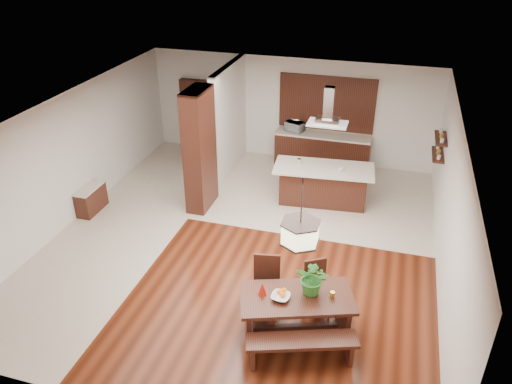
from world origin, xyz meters
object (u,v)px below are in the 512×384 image
(foliage_plant, at_px, (313,278))
(microwave, at_px, (295,126))
(fruit_bowl, at_px, (281,297))
(dining_chair_right, at_px, (318,287))
(hallway_console, at_px, (91,199))
(dining_bench, at_px, (301,351))
(island_cup, at_px, (341,169))
(kitchen_island, at_px, (323,184))
(pendant_lantern, at_px, (301,218))
(dining_table, at_px, (296,306))
(range_hood, at_px, (329,106))
(dining_chair_left, at_px, (266,286))

(foliage_plant, bearing_deg, microwave, 104.95)
(fruit_bowl, bearing_deg, dining_chair_right, 59.27)
(hallway_console, distance_m, dining_bench, 6.52)
(island_cup, bearing_deg, kitchen_island, 164.47)
(microwave, bearing_deg, island_cup, -33.46)
(pendant_lantern, bearing_deg, island_cup, 88.75)
(dining_bench, height_order, foliage_plant, foliage_plant)
(fruit_bowl, bearing_deg, kitchen_island, 90.80)
(hallway_console, xyz_separation_m, dining_bench, (5.70, -3.16, -0.07))
(kitchen_island, distance_m, microwave, 2.43)
(dining_table, bearing_deg, hallway_console, 155.18)
(foliage_plant, bearing_deg, hallway_console, 157.37)
(dining_table, relative_size, microwave, 4.11)
(dining_bench, bearing_deg, kitchen_island, 95.92)
(kitchen_island, bearing_deg, hallway_console, -164.77)
(range_hood, xyz_separation_m, microwave, (-1.17, 2.05, -1.38))
(foliage_plant, xyz_separation_m, range_hood, (-0.53, 4.33, 1.40))
(pendant_lantern, bearing_deg, dining_bench, -70.23)
(pendant_lantern, bearing_deg, range_hood, 93.89)
(dining_bench, height_order, dining_chair_right, dining_chair_right)
(pendant_lantern, height_order, foliage_plant, pendant_lantern)
(pendant_lantern, height_order, range_hood, same)
(kitchen_island, height_order, range_hood, range_hood)
(dining_chair_right, bearing_deg, dining_bench, -122.13)
(island_cup, bearing_deg, dining_table, -91.25)
(fruit_bowl, xyz_separation_m, microwave, (-1.24, 6.66, 0.29))
(hallway_console, bearing_deg, pendant_lantern, -24.82)
(foliage_plant, height_order, kitchen_island, foliage_plant)
(dining_table, bearing_deg, dining_chair_left, 149.06)
(dining_chair_right, bearing_deg, dining_chair_left, 168.42)
(dining_chair_left, distance_m, range_hood, 4.56)
(pendant_lantern, height_order, kitchen_island, pendant_lantern)
(dining_table, xyz_separation_m, range_hood, (-0.31, 4.48, 1.90))
(island_cup, relative_size, microwave, 0.25)
(dining_bench, distance_m, island_cup, 5.05)
(microwave, bearing_deg, dining_table, -56.75)
(kitchen_island, bearing_deg, dining_chair_right, -87.19)
(hallway_console, xyz_separation_m, fruit_bowl, (5.24, -2.66, 0.49))
(kitchen_island, relative_size, microwave, 4.90)
(dining_table, bearing_deg, dining_chair_right, 70.48)
(dining_chair_right, xyz_separation_m, fruit_bowl, (-0.48, -0.81, 0.34))
(dining_chair_right, distance_m, foliage_plant, 0.80)
(hallway_console, bearing_deg, dining_table, -24.82)
(pendant_lantern, bearing_deg, dining_table, 90.00)
(dining_bench, distance_m, range_hood, 5.60)
(kitchen_island, xyz_separation_m, range_hood, (0.00, 0.00, 1.97))
(hallway_console, relative_size, microwave, 1.78)
(kitchen_island, distance_m, island_cup, 0.67)
(foliage_plant, bearing_deg, dining_chair_right, 88.16)
(foliage_plant, relative_size, kitchen_island, 0.25)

